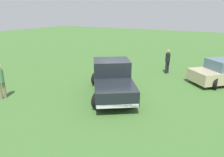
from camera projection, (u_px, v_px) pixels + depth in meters
ground_plane at (116, 93)px, 11.46m from camera, size 80.00×80.00×0.00m
pickup_truck at (112, 77)px, 11.06m from camera, size 5.13×4.43×1.83m
person_bystander at (1, 79)px, 10.45m from camera, size 0.36×0.36×1.79m
person_visitor at (168, 60)px, 14.80m from camera, size 0.42×0.42×1.70m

